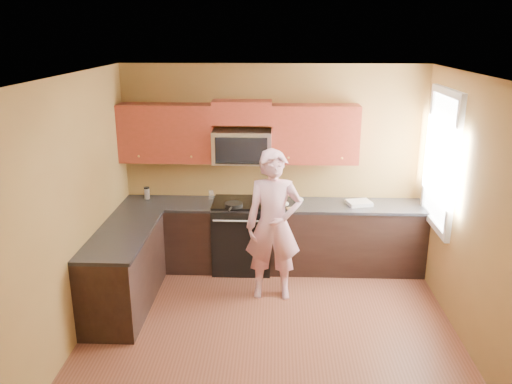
{
  "coord_description": "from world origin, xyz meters",
  "views": [
    {
      "loc": [
        0.04,
        -4.77,
        3.11
      ],
      "look_at": [
        -0.2,
        1.3,
        1.2
      ],
      "focal_mm": 36.33,
      "sensor_mm": 36.0,
      "label": 1
    }
  ],
  "objects_px": {
    "stove": "(242,235)",
    "frying_pan": "(234,207)",
    "woman": "(274,225)",
    "microwave": "(242,162)",
    "travel_mug": "(147,199)",
    "butter_tub": "(281,204)"
  },
  "relations": [
    {
      "from": "microwave",
      "to": "frying_pan",
      "type": "height_order",
      "value": "microwave"
    },
    {
      "from": "stove",
      "to": "woman",
      "type": "bearing_deg",
      "value": -60.68
    },
    {
      "from": "microwave",
      "to": "travel_mug",
      "type": "xyz_separation_m",
      "value": [
        -1.3,
        0.03,
        -0.53
      ]
    },
    {
      "from": "frying_pan",
      "to": "woman",
      "type": "bearing_deg",
      "value": -36.43
    },
    {
      "from": "stove",
      "to": "frying_pan",
      "type": "relative_size",
      "value": 2.34
    },
    {
      "from": "butter_tub",
      "to": "frying_pan",
      "type": "bearing_deg",
      "value": -160.57
    },
    {
      "from": "frying_pan",
      "to": "travel_mug",
      "type": "distance_m",
      "value": 1.26
    },
    {
      "from": "microwave",
      "to": "woman",
      "type": "height_order",
      "value": "woman"
    },
    {
      "from": "travel_mug",
      "to": "microwave",
      "type": "bearing_deg",
      "value": -1.36
    },
    {
      "from": "frying_pan",
      "to": "stove",
      "type": "bearing_deg",
      "value": 76.91
    },
    {
      "from": "stove",
      "to": "microwave",
      "type": "xyz_separation_m",
      "value": [
        0.0,
        0.12,
        0.97
      ]
    },
    {
      "from": "stove",
      "to": "woman",
      "type": "height_order",
      "value": "woman"
    },
    {
      "from": "stove",
      "to": "woman",
      "type": "distance_m",
      "value": 0.96
    },
    {
      "from": "frying_pan",
      "to": "butter_tub",
      "type": "relative_size",
      "value": 3.49
    },
    {
      "from": "frying_pan",
      "to": "travel_mug",
      "type": "xyz_separation_m",
      "value": [
        -1.21,
        0.37,
        -0.03
      ]
    },
    {
      "from": "microwave",
      "to": "woman",
      "type": "xyz_separation_m",
      "value": [
        0.42,
        -0.88,
        -0.54
      ]
    },
    {
      "from": "woman",
      "to": "frying_pan",
      "type": "xyz_separation_m",
      "value": [
        -0.51,
        0.54,
        0.04
      ]
    },
    {
      "from": "woman",
      "to": "butter_tub",
      "type": "relative_size",
      "value": 15.63
    },
    {
      "from": "stove",
      "to": "frying_pan",
      "type": "distance_m",
      "value": 0.53
    },
    {
      "from": "microwave",
      "to": "frying_pan",
      "type": "distance_m",
      "value": 0.61
    },
    {
      "from": "frying_pan",
      "to": "microwave",
      "type": "bearing_deg",
      "value": 84.81
    },
    {
      "from": "travel_mug",
      "to": "butter_tub",
      "type": "bearing_deg",
      "value": -5.06
    }
  ]
}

